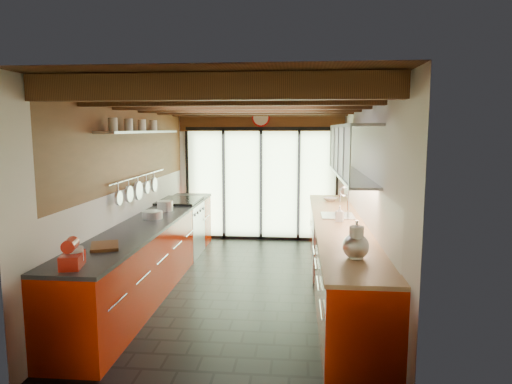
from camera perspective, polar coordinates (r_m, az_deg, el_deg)
ground at (r=6.41m, az=-1.43°, el=-11.62°), size 5.50×5.50×0.00m
room_shell at (r=6.06m, az=-1.48°, el=3.28°), size 5.50×5.50×5.50m
ceiling_beams at (r=6.43m, az=-1.10°, el=10.75°), size 3.14×5.06×4.90m
glass_door at (r=8.74m, az=0.62°, el=4.72°), size 2.95×0.10×2.90m
left_counter at (r=6.54m, az=-12.69°, el=-7.19°), size 0.68×5.00×0.92m
range_stove at (r=7.89m, az=-9.44°, el=-4.45°), size 0.66×0.90×0.97m
right_counter at (r=6.26m, az=10.34°, el=-7.82°), size 0.68×5.00×0.92m
sink_assembly at (r=6.53m, az=10.27°, el=-2.65°), size 0.45×0.52×0.43m
upper_cabinets_right at (r=6.35m, az=11.83°, el=5.10°), size 0.34×3.00×3.00m
left_wall_fixtures at (r=6.56m, az=-14.17°, el=5.07°), size 0.28×2.60×0.96m
stand_mixer at (r=4.39m, az=-21.96°, el=-7.37°), size 0.23×0.33×0.27m
pot_large at (r=6.98m, az=-11.29°, el=-1.72°), size 0.27×0.27×0.15m
pot_small at (r=6.41m, az=-12.83°, el=-2.80°), size 0.30×0.30×0.11m
cutting_board at (r=5.00m, az=-18.39°, el=-6.44°), size 0.40×0.46×0.03m
kettle at (r=4.45m, az=12.37°, el=-6.44°), size 0.27×0.32×0.30m
paper_towel at (r=4.43m, az=12.42°, el=-6.22°), size 0.17×0.17×0.37m
soap_bottle at (r=6.14m, az=10.42°, el=-2.68°), size 0.12×0.12×0.22m
bowl at (r=7.90m, az=9.29°, el=-0.89°), size 0.31×0.31×0.06m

